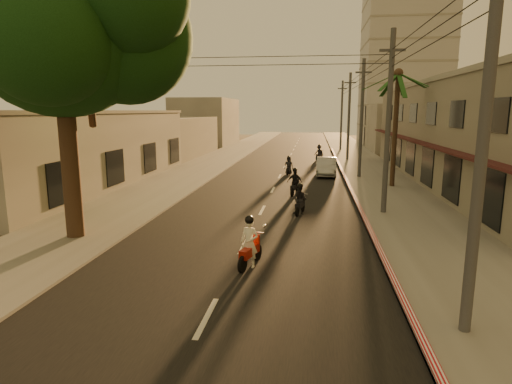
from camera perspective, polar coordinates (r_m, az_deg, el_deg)
ground at (r=14.96m, az=-2.83°, el=-9.48°), size 160.00×160.00×0.00m
road at (r=34.29m, az=3.19°, el=2.10°), size 10.00×140.00×0.02m
sidewalk_right at (r=34.54m, az=15.70°, el=1.86°), size 5.00×140.00×0.12m
sidewalk_left at (r=35.64m, az=-8.94°, el=2.40°), size 5.00×140.00×0.12m
curb_stripe at (r=29.35m, az=12.40°, el=0.57°), size 0.20×60.00×0.20m
shophouse_row at (r=33.81m, az=27.46°, el=7.00°), size 8.80×34.20×7.30m
left_building at (r=32.46m, az=-23.23°, el=5.36°), size 8.20×24.20×5.20m
distant_tower at (r=71.62m, az=19.21°, el=17.29°), size 12.10×12.10×28.00m
broadleaf_tree at (r=18.69m, az=-23.51°, el=20.10°), size 9.60×8.70×12.10m
palm_tree at (r=30.35m, az=18.42°, el=13.98°), size 5.00×5.00×8.20m
utility_poles at (r=34.02m, az=14.04°, el=12.77°), size 1.20×48.26×9.00m
filler_right at (r=59.94m, az=18.75°, el=8.15°), size 8.00×14.00×6.00m
filler_left_near at (r=50.68m, az=-11.62°, el=7.20°), size 8.00×14.00×4.40m
filler_left_far at (r=67.87m, az=-6.65°, el=9.30°), size 8.00×14.00×7.00m
scooter_red at (r=14.38m, az=-0.86°, el=-6.96°), size 0.91×1.78×1.79m
scooter_mid_a at (r=21.68m, az=5.89°, el=-1.09°), size 0.99×1.63×1.62m
scooter_mid_b at (r=26.61m, az=5.18°, el=1.24°), size 1.13×1.74×1.73m
scooter_far_a at (r=35.24m, az=4.38°, el=3.47°), size 0.81×1.60×1.57m
scooter_far_b at (r=46.19m, az=8.41°, el=5.20°), size 1.46×1.59×1.67m
parked_car at (r=35.01m, az=9.35°, el=3.35°), size 1.76×4.51×1.46m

